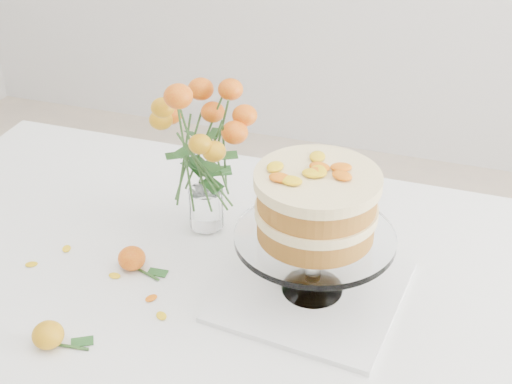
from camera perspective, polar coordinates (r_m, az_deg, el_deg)
table at (r=1.54m, az=-5.22°, el=-7.80°), size 1.43×0.93×0.76m
napkin at (r=1.40m, az=4.49°, el=-7.93°), size 0.36×0.36×0.01m
cake_stand at (r=1.29m, az=4.83°, el=-1.56°), size 0.30×0.30×0.27m
rose_vase at (r=1.47m, az=-4.25°, el=4.37°), size 0.29×0.29×0.38m
loose_rose_near at (r=1.33m, az=-16.28°, el=-10.93°), size 0.10×0.06×0.05m
loose_rose_far at (r=1.47m, az=-9.90°, el=-5.26°), size 0.10×0.06×0.05m
stray_petal_a at (r=1.47m, az=-11.25°, el=-6.59°), size 0.03×0.02×0.00m
stray_petal_b at (r=1.40m, az=-8.38°, el=-8.41°), size 0.03×0.02×0.00m
stray_petal_c at (r=1.36m, az=-7.58°, el=-9.80°), size 0.03×0.02×0.00m
stray_petal_d at (r=1.57m, az=-14.92°, el=-4.42°), size 0.03×0.02×0.00m
stray_petal_e at (r=1.54m, az=-17.52°, el=-5.55°), size 0.03×0.02×0.00m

